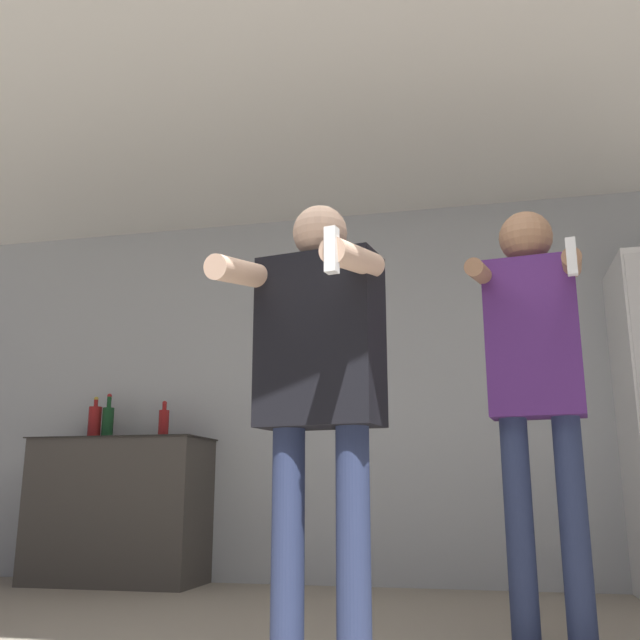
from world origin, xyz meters
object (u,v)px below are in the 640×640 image
object	(u,v)px
bottle_dark_rum	(108,422)
person_man_side	(535,367)
bottle_short_whiskey	(95,422)
bottle_green_wine	(164,423)
person_woman_foreground	(319,373)

from	to	relation	value
bottle_dark_rum	person_man_side	distance (m)	3.20
bottle_short_whiskey	bottle_dark_rum	world-z (taller)	bottle_dark_rum
bottle_green_wine	person_man_side	bearing A→B (deg)	-33.37
person_woman_foreground	person_man_side	size ratio (longest dim) A/B	0.90
bottle_short_whiskey	person_man_side	xyz separation A→B (m)	(2.89, -1.56, 0.02)
bottle_short_whiskey	person_man_side	bearing A→B (deg)	-28.32
person_man_side	bottle_green_wine	bearing A→B (deg)	146.63
bottle_dark_rum	person_man_side	xyz separation A→B (m)	(2.79, -1.56, 0.02)
bottle_green_wine	bottle_dark_rum	size ratio (longest dim) A/B	0.80
bottle_green_wine	person_woman_foreground	world-z (taller)	person_woman_foreground
bottle_dark_rum	person_woman_foreground	xyz separation A→B (m)	(2.03, -2.23, -0.09)
bottle_short_whiskey	person_woman_foreground	bearing A→B (deg)	-46.34
bottle_short_whiskey	person_woman_foreground	xyz separation A→B (m)	(2.13, -2.23, -0.09)
person_woman_foreground	person_man_side	world-z (taller)	person_man_side
bottle_short_whiskey	person_woman_foreground	size ratio (longest dim) A/B	0.19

